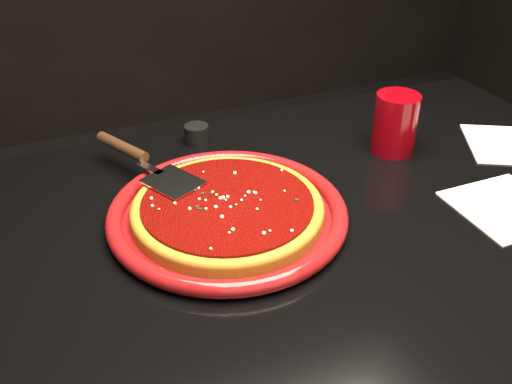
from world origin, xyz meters
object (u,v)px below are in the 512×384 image
plate (228,213)px  table (307,380)px  ramekin (197,134)px  cup (395,124)px  pizza_server (146,161)px

plate → table: bearing=-23.4°
table → plate: size_ratio=3.23×
table → ramekin: size_ratio=25.76×
table → plate: bearing=156.6°
table → cup: size_ratio=10.70×
plate → cup: 0.38m
plate → ramekin: bearing=82.4°
cup → table: bearing=-147.5°
cup → ramekin: cup is taller
table → ramekin: (-0.09, 0.32, 0.39)m
plate → ramekin: size_ratio=7.97×
pizza_server → cup: (0.45, -0.06, 0.01)m
ramekin → pizza_server: bearing=-137.1°
table → pizza_server: (-0.22, 0.21, 0.42)m
table → plate: (-0.13, 0.06, 0.39)m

